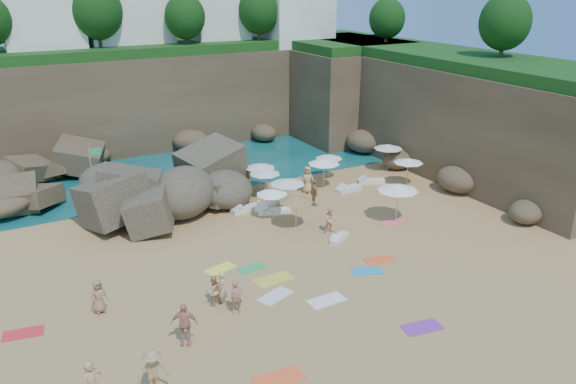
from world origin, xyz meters
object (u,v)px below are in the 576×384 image
person_stand_3 (314,193)px  person_stand_5 (194,197)px  rock_outcrop (167,210)px  person_stand_2 (247,179)px  parasol_1 (260,166)px  person_stand_4 (307,180)px  parasol_0 (272,192)px  flag_pole (93,168)px  lounger_0 (267,206)px  person_stand_6 (222,289)px  person_stand_1 (213,290)px  parasol_2 (329,157)px

person_stand_3 → person_stand_5: (-7.27, 2.90, 0.03)m
rock_outcrop → person_stand_2: size_ratio=5.62×
parasol_1 → person_stand_4: (2.66, -2.02, -0.87)m
parasol_0 → person_stand_4: size_ratio=1.04×
flag_pole → person_stand_2: size_ratio=2.51×
lounger_0 → person_stand_6: 11.81m
parasol_1 → person_stand_6: 15.02m
person_stand_1 → parasol_0: bearing=-141.6°
rock_outcrop → flag_pole: size_ratio=2.24×
person_stand_4 → person_stand_5: 8.09m
parasol_1 → person_stand_1: 15.07m
person_stand_5 → person_stand_2: bearing=-7.8°
flag_pole → parasol_1: size_ratio=1.87×
rock_outcrop → parasol_2: bearing=0.8°
flag_pole → lounger_0: bearing=-31.8°
rock_outcrop → person_stand_4: (9.58, -1.63, 0.96)m
lounger_0 → person_stand_5: bearing=125.4°
person_stand_1 → person_stand_2: person_stand_2 is taller
lounger_0 → flag_pole: bearing=116.0°
parasol_0 → lounger_0: bearing=75.3°
person_stand_6 → rock_outcrop: bearing=-157.8°
parasol_0 → person_stand_1: (-6.93, -7.60, -0.99)m
parasol_2 → person_stand_2: size_ratio=1.27×
person_stand_2 → person_stand_1: bearing=78.0°
person_stand_6 → person_stand_3: bearing=157.7°
person_stand_4 → person_stand_5: (-8.07, 0.67, -0.04)m
parasol_0 → person_stand_4: bearing=33.8°
person_stand_4 → person_stand_1: bearing=-97.1°
person_stand_5 → lounger_0: bearing=-52.3°
person_stand_3 → person_stand_5: person_stand_5 is taller
parasol_1 → person_stand_3: (1.86, -4.26, -0.94)m
rock_outcrop → parasol_0: 7.19m
parasol_2 → lounger_0: bearing=-156.3°
person_stand_3 → flag_pole: bearing=71.7°
person_stand_5 → parasol_0: bearing=-71.8°
person_stand_1 → person_stand_2: bearing=-129.9°
lounger_0 → parasol_2: bearing=-8.6°
person_stand_2 → person_stand_3: (2.65, -4.79, 0.11)m
person_stand_5 → parasol_2: bearing=-24.0°
flag_pole → parasol_1: flag_pole is taller
parasol_1 → person_stand_2: parasol_1 is taller
lounger_0 → person_stand_3: 3.25m
rock_outcrop → person_stand_6: bearing=-95.6°
parasol_0 → person_stand_5: bearing=138.1°
lounger_0 → person_stand_6: size_ratio=1.15×
parasol_2 → person_stand_6: 18.49m
flag_pole → person_stand_6: 15.71m
rock_outcrop → flag_pole: flag_pole is taller
person_stand_1 → flag_pole: bearing=-90.9°
parasol_1 → lounger_0: (-1.09, -3.13, -1.68)m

